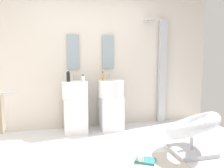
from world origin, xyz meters
The scene contains 15 objects.
ground_plane centered at (0.00, 0.00, -0.02)m, with size 4.80×3.60×0.04m, color silver.
rear_partition centered at (0.00, 1.65, 1.30)m, with size 4.80×0.10×2.60m, color beige.
pedestal_sink_left centered at (-0.33, 1.32, 0.48)m, with size 0.45×0.45×1.01m.
pedestal_sink_right centered at (0.33, 1.32, 0.48)m, with size 0.45×0.45×1.01m.
vanity_mirror_left centered at (-0.33, 1.58, 1.42)m, with size 0.22×0.03×0.62m, color #8C9EA8.
vanity_mirror_right centered at (0.33, 1.58, 1.42)m, with size 0.22×0.03×0.62m, color #8C9EA8.
shower_column centered at (1.41, 1.53, 1.08)m, with size 0.49×0.24×2.05m.
lounge_chair centered at (1.17, 0.04, 0.35)m, with size 1.10×1.10×0.65m.
towel_rack centered at (-1.37, 0.42, 0.63)m, with size 0.37×0.22×0.95m.
area_rug centered at (0.45, -0.17, 0.01)m, with size 0.96×0.62×0.01m, color beige.
magazine_teal centered at (0.44, -0.07, 0.02)m, with size 0.25×0.19×0.03m, color teal.
coffee_mug centered at (0.37, -0.09, 0.06)m, with size 0.07×0.07×0.09m, color white.
soap_bottle_black centered at (-0.43, 1.35, 0.99)m, with size 0.06×0.06×0.18m.
soap_bottle_amber centered at (0.18, 1.36, 0.98)m, with size 0.04×0.04×0.16m.
soap_bottle_clear centered at (-0.19, 1.23, 0.96)m, with size 0.06×0.06×0.13m.
Camera 1 is at (-0.67, -2.75, 1.41)m, focal length 37.55 mm.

